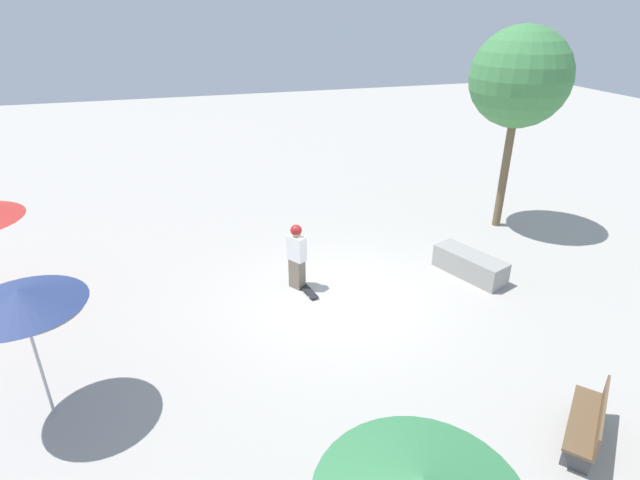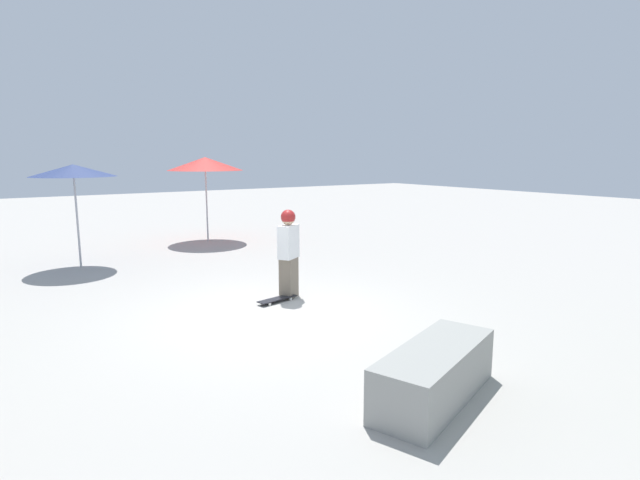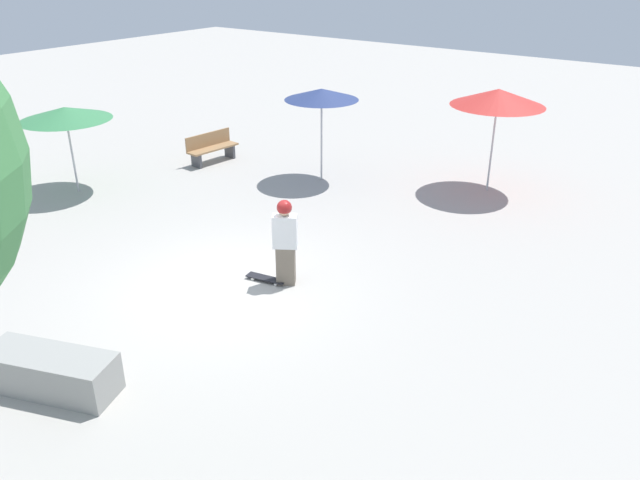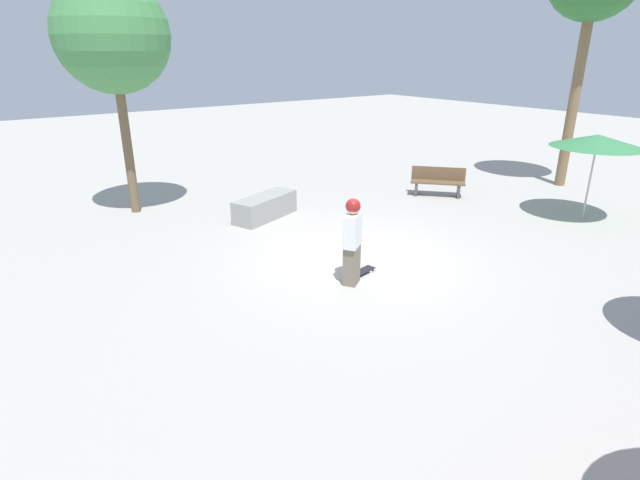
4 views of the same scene
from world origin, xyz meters
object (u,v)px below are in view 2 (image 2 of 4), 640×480
at_px(concrete_ledge, 435,373).
at_px(shade_umbrella_navy, 73,171).
at_px(skater_main, 288,250).
at_px(skateboard, 277,299).
at_px(shade_umbrella_red, 205,164).

xyz_separation_m(concrete_ledge, shade_umbrella_navy, (-9.44, -2.16, 2.01)).
bearing_deg(concrete_ledge, skater_main, 170.81).
height_order(skater_main, concrete_ledge, skater_main).
distance_m(skater_main, skateboard, 0.93).
distance_m(skater_main, shade_umbrella_red, 7.19).
xyz_separation_m(skateboard, shade_umbrella_navy, (-5.23, -2.52, 2.25)).
height_order(shade_umbrella_red, shade_umbrella_navy, shade_umbrella_red).
xyz_separation_m(skater_main, shade_umbrella_red, (-6.94, 1.09, 1.51)).
bearing_deg(shade_umbrella_red, skater_main, -8.92).
bearing_deg(shade_umbrella_red, shade_umbrella_navy, -64.50).
bearing_deg(shade_umbrella_navy, skateboard, 25.71).
height_order(skater_main, shade_umbrella_red, shade_umbrella_red).
relative_size(skateboard, shade_umbrella_red, 0.31).
xyz_separation_m(concrete_ledge, shade_umbrella_red, (-11.32, 1.80, 2.11)).
height_order(skater_main, skateboard, skater_main).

